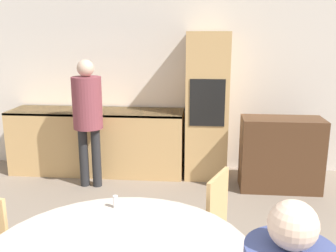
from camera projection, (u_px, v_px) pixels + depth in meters
wall_back at (186, 79)px, 5.29m from camera, size 6.54×0.05×2.60m
kitchen_counter at (98, 140)px, 5.26m from camera, size 2.40×0.60×0.89m
oven_unit at (207, 106)px, 5.01m from camera, size 0.55×0.59×1.95m
sideboard at (281, 154)px, 4.66m from camera, size 0.98×0.45×0.92m
chair_far_right at (205, 224)px, 2.84m from camera, size 0.52×0.52×0.93m
person_standing at (88, 110)px, 4.62m from camera, size 0.36×0.36×1.62m
salt_shaker at (115, 202)px, 2.51m from camera, size 0.03×0.03×0.09m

